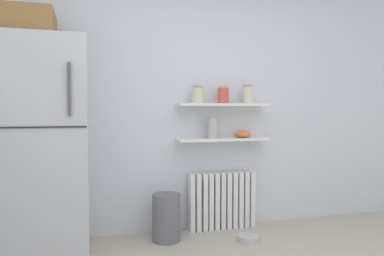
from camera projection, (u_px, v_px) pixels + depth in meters
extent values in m
cube|color=silver|center=(200.00, 102.00, 3.72)|extent=(7.04, 0.10, 2.60)
cube|color=#B7BABF|center=(43.00, 148.00, 2.97)|extent=(0.71, 0.66, 1.79)
cube|color=#262628|center=(37.00, 127.00, 2.64)|extent=(0.70, 0.01, 0.01)
cylinder|color=#4C4C51|center=(69.00, 89.00, 2.68)|extent=(0.02, 0.02, 0.40)
cube|color=olive|center=(27.00, 24.00, 2.90)|extent=(0.43, 0.46, 0.22)
cube|color=white|center=(191.00, 203.00, 3.61)|extent=(0.05, 0.12, 0.58)
cube|color=white|center=(198.00, 202.00, 3.63)|extent=(0.05, 0.12, 0.58)
cube|color=white|center=(204.00, 202.00, 3.64)|extent=(0.05, 0.12, 0.58)
cube|color=white|center=(210.00, 201.00, 3.66)|extent=(0.05, 0.12, 0.58)
cube|color=white|center=(216.00, 201.00, 3.68)|extent=(0.05, 0.12, 0.58)
cube|color=white|center=(222.00, 200.00, 3.70)|extent=(0.05, 0.12, 0.58)
cube|color=white|center=(228.00, 200.00, 3.72)|extent=(0.05, 0.12, 0.58)
cube|color=white|center=(234.00, 200.00, 3.73)|extent=(0.05, 0.12, 0.58)
cube|color=white|center=(239.00, 199.00, 3.75)|extent=(0.05, 0.12, 0.58)
cube|color=white|center=(245.00, 199.00, 3.77)|extent=(0.05, 0.12, 0.58)
cube|color=white|center=(251.00, 198.00, 3.79)|extent=(0.05, 0.12, 0.58)
cube|color=white|center=(223.00, 139.00, 3.64)|extent=(0.94, 0.22, 0.02)
cube|color=white|center=(223.00, 105.00, 3.62)|extent=(0.94, 0.22, 0.02)
cylinder|color=beige|center=(198.00, 96.00, 3.55)|extent=(0.11, 0.11, 0.15)
cylinder|color=gray|center=(198.00, 87.00, 3.54)|extent=(0.10, 0.10, 0.02)
cylinder|color=#C64C38|center=(223.00, 96.00, 3.62)|extent=(0.11, 0.11, 0.15)
cylinder|color=gray|center=(223.00, 87.00, 3.62)|extent=(0.10, 0.10, 0.02)
cylinder|color=beige|center=(248.00, 95.00, 3.69)|extent=(0.11, 0.11, 0.17)
cylinder|color=gray|center=(248.00, 86.00, 3.69)|extent=(0.10, 0.10, 0.02)
cylinder|color=#B2ADA8|center=(212.00, 128.00, 3.60)|extent=(0.10, 0.10, 0.21)
ellipsoid|color=orange|center=(243.00, 134.00, 3.70)|extent=(0.17, 0.17, 0.08)
cylinder|color=slate|center=(166.00, 217.00, 3.35)|extent=(0.26, 0.26, 0.44)
cylinder|color=#B7B7BC|center=(249.00, 238.00, 3.35)|extent=(0.20, 0.20, 0.05)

